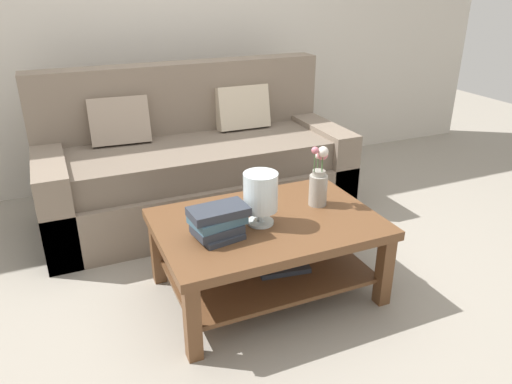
% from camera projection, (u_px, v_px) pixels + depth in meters
% --- Properties ---
extents(ground_plane, '(10.00, 10.00, 0.00)m').
position_uv_depth(ground_plane, '(240.00, 262.00, 3.03)').
color(ground_plane, gray).
extents(back_wall, '(6.40, 0.12, 2.70)m').
position_uv_depth(back_wall, '(161.00, 15.00, 3.87)').
color(back_wall, beige).
rests_on(back_wall, ground).
extents(couch, '(2.16, 0.90, 1.06)m').
position_uv_depth(couch, '(195.00, 165.00, 3.56)').
color(couch, '#7A6B5B').
rests_on(couch, ground).
extents(coffee_table, '(1.17, 0.80, 0.45)m').
position_uv_depth(coffee_table, '(267.00, 240.00, 2.63)').
color(coffee_table, brown).
rests_on(coffee_table, ground).
extents(book_stack_main, '(0.29, 0.24, 0.16)m').
position_uv_depth(book_stack_main, '(218.00, 222.00, 2.38)').
color(book_stack_main, '#2D333D').
rests_on(book_stack_main, coffee_table).
extents(glass_hurricane_vase, '(0.18, 0.18, 0.28)m').
position_uv_depth(glass_hurricane_vase, '(261.00, 193.00, 2.47)').
color(glass_hurricane_vase, silver).
rests_on(glass_hurricane_vase, coffee_table).
extents(flower_pitcher, '(0.11, 0.10, 0.35)m').
position_uv_depth(flower_pitcher, '(319.00, 181.00, 2.69)').
color(flower_pitcher, '#9E998E').
rests_on(flower_pitcher, coffee_table).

